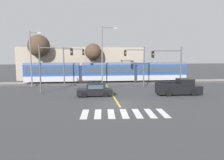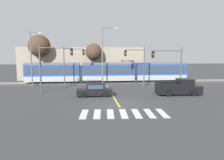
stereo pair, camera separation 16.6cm
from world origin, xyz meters
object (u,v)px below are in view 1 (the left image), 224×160
pickup_truck (179,88)px  traffic_light_far_right (137,61)px  traffic_light_mid_right (171,62)px  bare_tree_far_west (39,46)px  street_lamp_west (32,56)px  light_rail_tram (108,72)px  bare_tree_west (93,52)px  traffic_light_far_left (71,61)px  sedan_crossing (95,90)px  traffic_light_mid_left (51,61)px  street_lamp_centre (104,52)px

pickup_truck → traffic_light_far_right: size_ratio=0.88×
traffic_light_mid_right → bare_tree_far_west: bare_tree_far_west is taller
street_lamp_west → light_rail_tram: bearing=13.6°
traffic_light_mid_right → street_lamp_west: bearing=163.2°
bare_tree_west → traffic_light_far_left: bearing=-116.1°
light_rail_tram → sedan_crossing: light_rail_tram is taller
traffic_light_mid_right → street_lamp_west: size_ratio=0.71×
street_lamp_west → traffic_light_mid_left: bearing=-56.3°
pickup_truck → street_lamp_west: size_ratio=0.64×
sedan_crossing → bare_tree_west: bare_tree_west is taller
sedan_crossing → traffic_light_mid_right: size_ratio=0.70×
light_rail_tram → traffic_light_far_left: traffic_light_far_left is taller
traffic_light_far_left → traffic_light_far_right: traffic_light_far_right is taller
traffic_light_far_right → traffic_light_far_left: bearing=174.9°
traffic_light_mid_right → traffic_light_mid_left: bearing=179.6°
traffic_light_mid_left → bare_tree_west: 13.98m
traffic_light_far_right → bare_tree_west: size_ratio=0.86×
traffic_light_far_left → traffic_light_far_right: bearing=-5.1°
pickup_truck → bare_tree_far_west: 26.33m
sedan_crossing → traffic_light_mid_left: (-5.40, 2.47, 3.46)m
pickup_truck → street_lamp_west: (-19.82, 8.71, 3.97)m
light_rail_tram → traffic_light_mid_left: bearing=-132.7°
street_lamp_west → bare_tree_west: bearing=35.4°
pickup_truck → bare_tree_far_west: size_ratio=0.63×
pickup_truck → traffic_light_mid_left: traffic_light_mid_left is taller
street_lamp_centre → bare_tree_far_west: size_ratio=1.09×
bare_tree_far_west → traffic_light_far_right: bearing=-27.1°
pickup_truck → traffic_light_far_right: (-3.59, 7.14, 3.20)m
traffic_light_far_right → bare_tree_west: bare_tree_west is taller
pickup_truck → street_lamp_west: 22.01m
pickup_truck → traffic_light_far_left: size_ratio=0.88×
pickup_truck → street_lamp_centre: (-8.76, 8.80, 4.52)m
bare_tree_west → street_lamp_centre: bearing=-77.7°
light_rail_tram → sedan_crossing: size_ratio=6.61×
traffic_light_far_left → traffic_light_mid_left: bearing=-110.9°
traffic_light_far_right → traffic_light_mid_left: bearing=-160.7°
light_rail_tram → street_lamp_west: bearing=-166.4°
pickup_truck → street_lamp_centre: 13.21m
light_rail_tram → street_lamp_centre: size_ratio=2.96×
sedan_crossing → traffic_light_far_left: (-3.40, 7.70, 3.39)m
light_rail_tram → street_lamp_west: (-12.04, -2.91, 2.77)m
sedan_crossing → bare_tree_west: bearing=89.0°
sedan_crossing → bare_tree_far_west: bare_tree_far_west is taller
traffic_light_far_right → bare_tree_west: bearing=128.3°
traffic_light_far_left → bare_tree_far_west: bearing=130.1°
street_lamp_west → bare_tree_far_west: size_ratio=0.98×
bare_tree_far_west → bare_tree_west: (10.10, -0.17, -1.09)m
street_lamp_centre → bare_tree_west: 6.89m
traffic_light_mid_right → bare_tree_far_west: size_ratio=0.70×
light_rail_tram → street_lamp_centre: bearing=-109.1°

